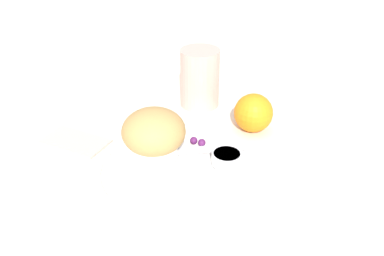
# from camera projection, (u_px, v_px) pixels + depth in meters

# --- Properties ---
(ground_plane) EXTENTS (3.00, 3.00, 0.00)m
(ground_plane) POSITION_uv_depth(u_px,v_px,m) (191.00, 169.00, 0.66)
(ground_plane) COLOR beige
(plate) EXTENTS (0.24, 0.24, 0.02)m
(plate) POSITION_uv_depth(u_px,v_px,m) (179.00, 172.00, 0.64)
(plate) COLOR white
(plate) RESTS_ON ground_plane
(muffin) EXTENTS (0.10, 0.10, 0.08)m
(muffin) POSITION_uv_depth(u_px,v_px,m) (154.00, 135.00, 0.64)
(muffin) COLOR silver
(muffin) RESTS_ON plate
(cream_ramekin) EXTENTS (0.05, 0.05, 0.02)m
(cream_ramekin) POSITION_uv_depth(u_px,v_px,m) (227.00, 158.00, 0.63)
(cream_ramekin) COLOR silver
(cream_ramekin) RESTS_ON plate
(berry_pair) EXTENTS (0.02, 0.01, 0.01)m
(berry_pair) POSITION_uv_depth(u_px,v_px,m) (197.00, 141.00, 0.68)
(berry_pair) COLOR #4C194C
(berry_pair) RESTS_ON plate
(butter_knife) EXTENTS (0.14, 0.10, 0.00)m
(butter_knife) POSITION_uv_depth(u_px,v_px,m) (203.00, 149.00, 0.67)
(butter_knife) COLOR #B7B7BC
(butter_knife) RESTS_ON plate
(orange_fruit) EXTENTS (0.07, 0.07, 0.07)m
(orange_fruit) POSITION_uv_depth(u_px,v_px,m) (253.00, 113.00, 0.74)
(orange_fruit) COLOR orange
(orange_fruit) RESTS_ON ground_plane
(juice_glass) EXTENTS (0.08, 0.08, 0.11)m
(juice_glass) POSITION_uv_depth(u_px,v_px,m) (200.00, 78.00, 0.82)
(juice_glass) COLOR #E5998C
(juice_glass) RESTS_ON ground_plane
(folded_napkin) EXTENTS (0.11, 0.06, 0.01)m
(folded_napkin) POSITION_uv_depth(u_px,v_px,m) (75.00, 141.00, 0.72)
(folded_napkin) COLOR #D19E93
(folded_napkin) RESTS_ON ground_plane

